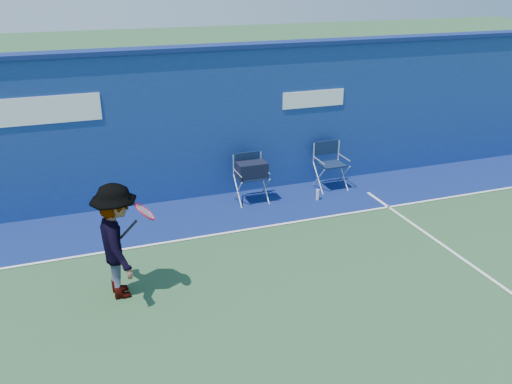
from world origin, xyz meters
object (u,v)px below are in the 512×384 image
object	(u,v)px
directors_chair_right	(330,174)
tennis_player	(118,241)
water_bottle	(318,195)
directors_chair_left	(251,183)

from	to	relation	value
directors_chair_right	tennis_player	size ratio (longest dim) A/B	0.58
directors_chair_right	tennis_player	world-z (taller)	tennis_player
directors_chair_right	water_bottle	xyz separation A→B (m)	(-0.54, -0.51, -0.20)
directors_chair_left	water_bottle	xyz separation A→B (m)	(1.32, -0.39, -0.30)
directors_chair_left	directors_chair_right	world-z (taller)	directors_chair_right
tennis_player	directors_chair_right	bearing A→B (deg)	29.59
directors_chair_left	directors_chair_right	xyz separation A→B (m)	(1.86, 0.12, -0.10)
tennis_player	directors_chair_left	bearing A→B (deg)	41.61
directors_chair_left	water_bottle	bearing A→B (deg)	-16.37
water_bottle	directors_chair_left	bearing A→B (deg)	163.63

